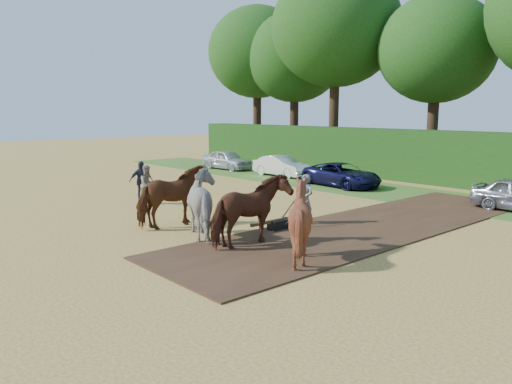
{
  "coord_description": "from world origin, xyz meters",
  "views": [
    {
      "loc": [
        11.84,
        -7.65,
        4.12
      ],
      "look_at": [
        -0.57,
        3.31,
        1.4
      ],
      "focal_mm": 35.0,
      "sensor_mm": 36.0,
      "label": 1
    }
  ],
  "objects_px": {
    "parked_cars": "(465,188)",
    "spectator_near": "(148,185)",
    "plough_team": "(231,207)",
    "spectator_far": "(141,181)"
  },
  "relations": [
    {
      "from": "spectator_far",
      "to": "spectator_near",
      "type": "bearing_deg",
      "value": -85.57
    },
    {
      "from": "spectator_near",
      "to": "parked_cars",
      "type": "relative_size",
      "value": 0.05
    },
    {
      "from": "spectator_near",
      "to": "parked_cars",
      "type": "xyz_separation_m",
      "value": [
        9.12,
        10.89,
        -0.18
      ]
    },
    {
      "from": "spectator_far",
      "to": "parked_cars",
      "type": "height_order",
      "value": "spectator_far"
    },
    {
      "from": "spectator_near",
      "to": "spectator_far",
      "type": "distance_m",
      "value": 1.0
    },
    {
      "from": "parked_cars",
      "to": "spectator_near",
      "type": "bearing_deg",
      "value": -129.95
    },
    {
      "from": "spectator_far",
      "to": "parked_cars",
      "type": "xyz_separation_m",
      "value": [
        10.1,
        10.68,
        -0.23
      ]
    },
    {
      "from": "spectator_near",
      "to": "spectator_far",
      "type": "bearing_deg",
      "value": 73.9
    },
    {
      "from": "plough_team",
      "to": "parked_cars",
      "type": "height_order",
      "value": "plough_team"
    },
    {
      "from": "spectator_near",
      "to": "parked_cars",
      "type": "bearing_deg",
      "value": -43.77
    }
  ]
}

